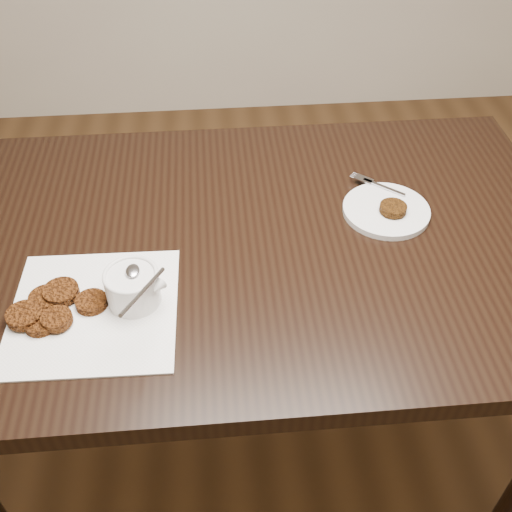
{
  "coord_description": "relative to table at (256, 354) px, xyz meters",
  "views": [
    {
      "loc": [
        -0.16,
        -0.75,
        1.54
      ],
      "look_at": [
        -0.09,
        0.04,
        0.8
      ],
      "focal_mm": 42.35,
      "sensor_mm": 36.0,
      "label": 1
    }
  ],
  "objects": [
    {
      "name": "floor",
      "position": [
        0.08,
        -0.15,
        -0.38
      ],
      "size": [
        4.0,
        4.0,
        0.0
      ],
      "primitive_type": "plane",
      "color": "brown",
      "rests_on": "ground"
    },
    {
      "name": "table",
      "position": [
        0.0,
        0.0,
        0.0
      ],
      "size": [
        1.28,
        0.82,
        0.75
      ],
      "primitive_type": "cube",
      "color": "black",
      "rests_on": "floor"
    },
    {
      "name": "napkin",
      "position": [
        -0.3,
        -0.17,
        0.38
      ],
      "size": [
        0.29,
        0.29,
        0.0
      ],
      "primitive_type": "cube",
      "rotation": [
        0.0,
        0.0,
        -0.02
      ],
      "color": "white",
      "rests_on": "table"
    },
    {
      "name": "sauce_ramekin",
      "position": [
        -0.23,
        -0.15,
        0.44
      ],
      "size": [
        0.13,
        0.13,
        0.13
      ],
      "primitive_type": null,
      "rotation": [
        0.0,
        0.0,
        -0.08
      ],
      "color": "white",
      "rests_on": "napkin"
    },
    {
      "name": "patty_cluster",
      "position": [
        -0.37,
        -0.18,
        0.39
      ],
      "size": [
        0.25,
        0.25,
        0.02
      ],
      "primitive_type": null,
      "rotation": [
        0.0,
        0.0,
        -0.28
      ],
      "color": "#6A320D",
      "rests_on": "napkin"
    },
    {
      "name": "plate_with_patty",
      "position": [
        0.27,
        0.05,
        0.39
      ],
      "size": [
        0.25,
        0.25,
        0.03
      ],
      "primitive_type": null,
      "rotation": [
        0.0,
        0.0,
        -0.72
      ],
      "color": "silver",
      "rests_on": "table"
    }
  ]
}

